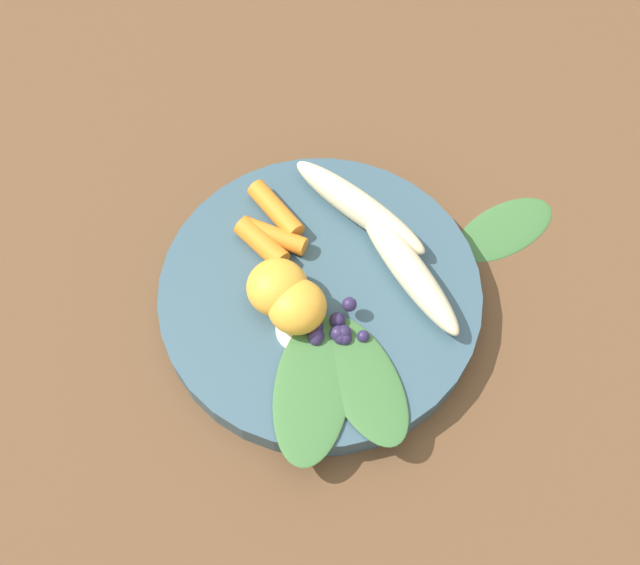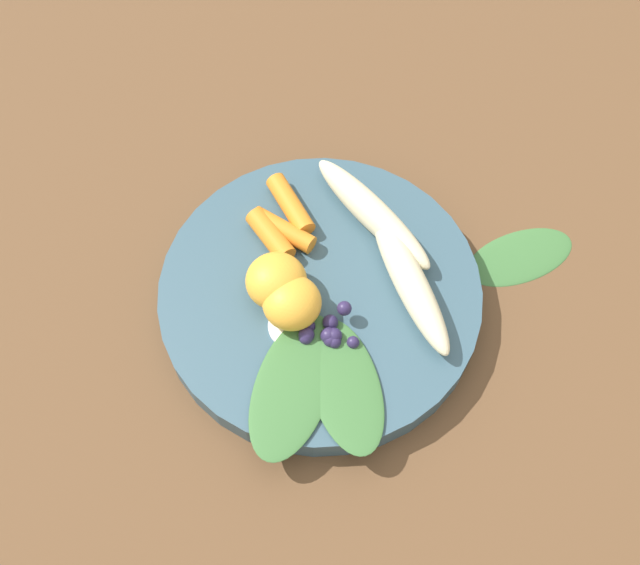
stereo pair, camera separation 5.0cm
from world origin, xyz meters
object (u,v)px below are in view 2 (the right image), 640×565
object	(u,v)px
orange_segment_near	(292,303)
banana_peeled_right	(410,281)
banana_peeled_left	(373,213)
bowl	(320,295)
kale_leaf_stray	(521,256)

from	to	relation	value
orange_segment_near	banana_peeled_right	bearing A→B (deg)	-63.34
banana_peeled_left	orange_segment_near	world-z (taller)	orange_segment_near
banana_peeled_left	bowl	bearing A→B (deg)	106.33
bowl	kale_leaf_stray	world-z (taller)	bowl
banana_peeled_right	orange_segment_near	size ratio (longest dim) A/B	2.98
bowl	banana_peeled_left	bearing A→B (deg)	-20.96
banana_peeled_right	kale_leaf_stray	distance (m)	0.12
banana_peeled_right	orange_segment_near	xyz separation A→B (m)	(-0.04, 0.09, 0.00)
banana_peeled_left	kale_leaf_stray	xyz separation A→B (m)	(0.01, -0.14, -0.04)
orange_segment_near	kale_leaf_stray	xyz separation A→B (m)	(0.11, -0.18, -0.04)
banana_peeled_right	banana_peeled_left	bearing A→B (deg)	2.10
kale_leaf_stray	orange_segment_near	bearing A→B (deg)	176.36
bowl	banana_peeled_right	xyz separation A→B (m)	(0.02, -0.07, 0.03)
orange_segment_near	kale_leaf_stray	world-z (taller)	orange_segment_near
banana_peeled_left	banana_peeled_right	world-z (taller)	same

